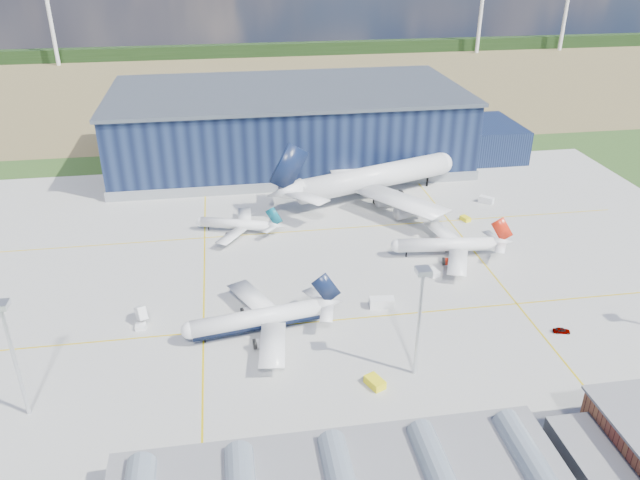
{
  "coord_description": "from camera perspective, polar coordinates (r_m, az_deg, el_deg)",
  "views": [
    {
      "loc": [
        -22.85,
        -120.84,
        76.45
      ],
      "look_at": [
        -1.98,
        9.79,
        9.71
      ],
      "focal_mm": 35.0,
      "sensor_mm": 36.0,
      "label": 1
    }
  ],
  "objects": [
    {
      "name": "gse_van_a",
      "position": [
        140.6,
        5.67,
        -5.73
      ],
      "size": [
        5.72,
        2.98,
        2.39
      ],
      "primitive_type": "cube",
      "rotation": [
        0.0,
        0.0,
        1.46
      ],
      "color": "white",
      "rests_on": "ground"
    },
    {
      "name": "gse_van_c",
      "position": [
        124.51,
        25.66,
        -13.62
      ],
      "size": [
        5.26,
        3.95,
        2.28
      ],
      "primitive_type": "cube",
      "rotation": [
        0.0,
        0.0,
        1.17
      ],
      "color": "white",
      "rests_on": "ground"
    },
    {
      "name": "ground",
      "position": [
        144.81,
        1.39,
        -5.1
      ],
      "size": [
        600.0,
        600.0,
        0.0
      ],
      "primitive_type": "plane",
      "color": "#294A1C",
      "rests_on": "ground"
    },
    {
      "name": "airstair",
      "position": [
        140.31,
        -16.01,
        -6.74
      ],
      "size": [
        3.26,
        4.75,
        2.82
      ],
      "primitive_type": "cube",
      "rotation": [
        0.0,
        0.0,
        0.38
      ],
      "color": "white",
      "rests_on": "ground"
    },
    {
      "name": "airliner_regional",
      "position": [
        173.63,
        -7.77,
        1.89
      ],
      "size": [
        31.75,
        31.4,
        8.24
      ],
      "primitive_type": null,
      "rotation": [
        0.0,
        0.0,
        2.82
      ],
      "color": "white",
      "rests_on": "ground"
    },
    {
      "name": "hangar",
      "position": [
        226.64,
        -2.23,
        10.13
      ],
      "size": [
        145.0,
        62.0,
        26.1
      ],
      "color": "black",
      "rests_on": "ground"
    },
    {
      "name": "farmland",
      "position": [
        350.06,
        -5.27,
        14.05
      ],
      "size": [
        600.0,
        220.0,
        0.01
      ],
      "primitive_type": "cube",
      "color": "olive",
      "rests_on": "ground"
    },
    {
      "name": "light_mast_center",
      "position": [
        114.26,
        9.17,
        -5.9
      ],
      "size": [
        2.6,
        2.6,
        23.0
      ],
      "color": "silver",
      "rests_on": "ground"
    },
    {
      "name": "gse_van_b",
      "position": [
        199.08,
        14.96,
        3.56
      ],
      "size": [
        4.59,
        4.52,
        2.03
      ],
      "primitive_type": "cube",
      "rotation": [
        0.0,
        0.0,
        0.81
      ],
      "color": "white",
      "rests_on": "ground"
    },
    {
      "name": "gse_tug_b",
      "position": [
        106.97,
        -1.24,
        -18.36
      ],
      "size": [
        2.01,
        3.0,
        1.3
      ],
      "primitive_type": "cube",
      "rotation": [
        0.0,
        0.0,
        0.0
      ],
      "color": "yellow",
      "rests_on": "ground"
    },
    {
      "name": "car_b",
      "position": [
        106.97,
        4.28,
        -18.54
      ],
      "size": [
        3.37,
        2.06,
        1.05
      ],
      "primitive_type": "imported",
      "rotation": [
        0.0,
        0.0,
        1.89
      ],
      "color": "#99999E",
      "rests_on": "ground"
    },
    {
      "name": "gse_cart_b",
      "position": [
        160.23,
        11.82,
        -2.07
      ],
      "size": [
        3.64,
        2.91,
        1.38
      ],
      "primitive_type": "cube",
      "rotation": [
        0.0,
        0.0,
        1.29
      ],
      "color": "white",
      "rests_on": "ground"
    },
    {
      "name": "apron",
      "position": [
        153.24,
        0.72,
        -3.14
      ],
      "size": [
        220.0,
        160.0,
        0.08
      ],
      "color": "#A3A39E",
      "rests_on": "ground"
    },
    {
      "name": "treeline",
      "position": [
        427.65,
        -6.15,
        16.87
      ],
      "size": [
        600.0,
        8.0,
        8.0
      ],
      "primitive_type": "cube",
      "color": "black",
      "rests_on": "ground"
    },
    {
      "name": "car_a",
      "position": [
        141.51,
        21.23,
        -7.72
      ],
      "size": [
        3.73,
        2.21,
        1.19
      ],
      "primitive_type": "imported",
      "rotation": [
        0.0,
        0.0,
        1.33
      ],
      "color": "#99999E",
      "rests_on": "ground"
    },
    {
      "name": "light_mast_west",
      "position": [
        115.57,
        -26.5,
        -8.31
      ],
      "size": [
        2.6,
        2.6,
        23.0
      ],
      "color": "silver",
      "rests_on": "ground"
    },
    {
      "name": "gse_tug_a",
      "position": [
        118.93,
        5.04,
        -12.84
      ],
      "size": [
        3.8,
        4.58,
        1.64
      ],
      "primitive_type": "cube",
      "rotation": [
        0.0,
        0.0,
        0.42
      ],
      "color": "yellow",
      "rests_on": "ground"
    },
    {
      "name": "gse_cart_a",
      "position": [
        155.04,
        10.31,
        -2.96
      ],
      "size": [
        2.9,
        3.65,
        1.39
      ],
      "primitive_type": "cube",
      "rotation": [
        0.0,
        0.0,
        0.26
      ],
      "color": "white",
      "rests_on": "ground"
    },
    {
      "name": "airliner_widebody",
      "position": [
        193.04,
        5.04,
        6.8
      ],
      "size": [
        84.25,
        83.37,
        21.66
      ],
      "primitive_type": null,
      "rotation": [
        0.0,
        0.0,
        0.34
      ],
      "color": "white",
      "rests_on": "ground"
    },
    {
      "name": "gse_tug_c",
      "position": [
        185.5,
        13.14,
        1.91
      ],
      "size": [
        2.76,
        3.43,
        1.3
      ],
      "primitive_type": "cube",
      "rotation": [
        0.0,
        0.0,
        0.35
      ],
      "color": "yellow",
      "rests_on": "ground"
    },
    {
      "name": "airliner_navy",
      "position": [
        129.88,
        -5.88,
        -6.4
      ],
      "size": [
        39.92,
        39.29,
        11.39
      ],
      "primitive_type": null,
      "rotation": [
        0.0,
        0.0,
        3.3
      ],
      "color": "white",
      "rests_on": "ground"
    },
    {
      "name": "airliner_red",
      "position": [
        162.22,
        11.49,
        0.16
      ],
      "size": [
        35.47,
        34.85,
        10.49
      ],
      "primitive_type": null,
      "rotation": [
        0.0,
        0.0,
        3.03
      ],
      "color": "white",
      "rests_on": "ground"
    }
  ]
}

